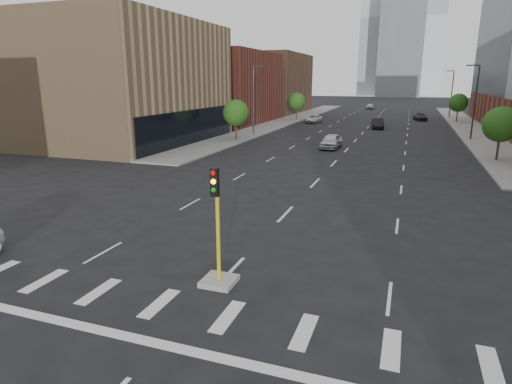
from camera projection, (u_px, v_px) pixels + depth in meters
The scene contains 21 objects.
sidewalk_left_far at pixel (290, 120), 79.90m from camera, with size 5.00×92.00×0.15m, color gray.
sidewalk_right_far at pixel (466, 125), 70.17m from camera, with size 5.00×92.00×0.15m, color gray.
building_left_mid at pixel (116, 82), 51.22m from camera, with size 20.00×24.00×14.00m, color #A5835D.
building_left_far_a at pixel (210, 87), 75.16m from camera, with size 20.00×22.00×12.00m, color brown.
building_left_far_b at pixel (259, 83), 98.72m from camera, with size 20.00×24.00×13.00m, color brown.
tower_left at pixel (387, 19), 201.76m from camera, with size 22.00×22.00×70.00m, color #B2B7BC.
tower_right at pixel (426, 17), 231.09m from camera, with size 20.00×20.00×80.00m, color #B2B7BC.
tower_mid at pixel (401, 45), 184.25m from camera, with size 18.00×18.00×44.00m, color slate.
median_traffic_signal at pixel (218, 260), 15.56m from camera, with size 1.20×1.20×4.40m.
streetlight_right_a at pixel (475, 99), 52.12m from camera, with size 1.60×0.22×9.07m.
streetlight_right_b at pixel (451, 92), 84.00m from camera, with size 1.60×0.22×9.07m.
streetlight_left at pixel (254, 98), 56.27m from camera, with size 1.60×0.22×9.07m.
tree_left_near at pixel (236, 113), 52.31m from camera, with size 3.20×3.20×4.85m.
tree_left_far at pixel (297, 101), 79.65m from camera, with size 3.20×3.20×4.85m.
tree_right_near at pixel (501, 124), 38.67m from camera, with size 3.20×3.20×4.85m.
tree_right_far at pixel (459, 103), 75.11m from camera, with size 3.20×3.20×4.85m.
car_near_left at pixel (331, 141), 46.87m from camera, with size 1.86×4.61×1.57m, color silver.
car_mid_right at pixel (377, 123), 66.05m from camera, with size 1.70×4.87×1.60m, color black.
car_far_left at pixel (314, 119), 75.14m from camera, with size 2.23×4.83×1.34m, color white.
car_deep_right at pixel (420, 117), 79.20m from camera, with size 1.99×4.89×1.42m, color black.
car_distant at pixel (370, 106), 110.33m from camera, with size 1.63×4.05×1.38m, color silver.
Camera 1 is at (6.13, -4.16, 7.31)m, focal length 30.00 mm.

